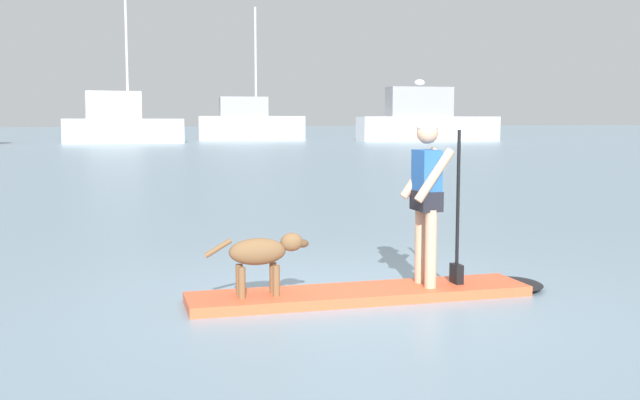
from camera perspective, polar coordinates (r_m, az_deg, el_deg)
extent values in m
plane|color=gray|center=(7.66, 3.05, -7.44)|extent=(400.00, 400.00, 0.00)
cube|color=#E55933|center=(7.65, 3.05, -7.08)|extent=(3.52, 1.21, 0.10)
ellipsoid|color=black|center=(8.34, 14.46, -6.15)|extent=(0.65, 0.74, 0.10)
cylinder|color=tan|center=(7.92, 7.58, -3.37)|extent=(0.12, 0.12, 0.79)
cylinder|color=tan|center=(7.69, 8.34, -3.67)|extent=(0.12, 0.12, 0.79)
cube|color=black|center=(7.74, 8.01, -0.04)|extent=(0.27, 0.39, 0.20)
cube|color=#2659A5|center=(7.72, 8.03, 1.56)|extent=(0.25, 0.37, 0.59)
sphere|color=tan|center=(7.70, 8.08, 5.02)|extent=(0.22, 0.22, 0.22)
ellipsoid|color=white|center=(7.70, 8.09, 5.47)|extent=(0.23, 0.23, 0.11)
cylinder|color=tan|center=(7.89, 7.49, 2.03)|extent=(0.43, 0.15, 0.54)
cylinder|color=tan|center=(7.54, 8.61, 1.83)|extent=(0.43, 0.15, 0.54)
cylinder|color=black|center=(7.89, 10.33, -0.54)|extent=(0.04, 0.04, 1.59)
cube|color=black|center=(8.00, 10.24, -5.48)|extent=(0.11, 0.19, 0.20)
ellipsoid|color=brown|center=(7.29, -4.73, -3.89)|extent=(0.58, 0.30, 0.26)
ellipsoid|color=brown|center=(7.35, -2.15, -3.18)|extent=(0.24, 0.19, 0.18)
ellipsoid|color=#503923|center=(7.38, -1.31, -3.29)|extent=(0.13, 0.10, 0.08)
cylinder|color=brown|center=(7.23, -7.68, -3.61)|extent=(0.27, 0.09, 0.18)
cylinder|color=brown|center=(7.45, -3.56, -5.85)|extent=(0.07, 0.07, 0.30)
cylinder|color=brown|center=(7.31, -3.31, -6.09)|extent=(0.07, 0.07, 0.30)
cylinder|color=brown|center=(7.39, -6.10, -5.97)|extent=(0.07, 0.07, 0.30)
cylinder|color=brown|center=(7.25, -5.90, -6.22)|extent=(0.07, 0.07, 0.30)
cube|color=silver|center=(60.66, -14.62, 5.05)|extent=(9.23, 3.67, 1.87)
cube|color=silver|center=(60.56, -15.31, 6.90)|extent=(4.23, 2.53, 2.09)
cylinder|color=silver|center=(60.96, -14.36, 10.90)|extent=(0.20, 0.20, 10.54)
cylinder|color=silver|center=(60.56, -15.31, 7.05)|extent=(3.16, 0.40, 0.14)
cube|color=white|center=(68.16, -5.20, 5.41)|extent=(9.69, 4.75, 2.11)
cube|color=gray|center=(67.94, -5.77, 7.01)|extent=(4.55, 2.94, 1.71)
cylinder|color=silver|center=(68.50, -4.87, 10.31)|extent=(0.20, 0.20, 9.58)
cylinder|color=silver|center=(67.95, -5.78, 7.30)|extent=(3.21, 0.87, 0.14)
cube|color=white|center=(65.84, 8.14, 5.33)|extent=(12.42, 4.87, 2.05)
cube|color=gray|center=(65.38, 7.48, 7.33)|extent=(5.73, 2.99, 2.50)
ellipsoid|color=white|center=(65.43, 7.50, 8.73)|extent=(0.90, 0.90, 0.60)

